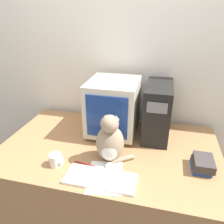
% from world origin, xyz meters
% --- Properties ---
extents(wall_back, '(7.00, 0.05, 2.50)m').
position_xyz_m(wall_back, '(0.00, 1.04, 1.25)').
color(wall_back, silver).
rests_on(wall_back, ground_plane).
extents(desk, '(1.61, 0.98, 0.76)m').
position_xyz_m(desk, '(0.00, 0.49, 0.38)').
color(desk, '#9E7047').
rests_on(desk, ground_plane).
extents(crt_monitor, '(0.38, 0.43, 0.44)m').
position_xyz_m(crt_monitor, '(-0.02, 0.71, 0.99)').
color(crt_monitor, beige).
rests_on(crt_monitor, desk).
extents(computer_tower, '(0.20, 0.43, 0.43)m').
position_xyz_m(computer_tower, '(0.32, 0.75, 0.97)').
color(computer_tower, black).
rests_on(computer_tower, desk).
extents(keyboard, '(0.43, 0.18, 0.02)m').
position_xyz_m(keyboard, '(0.04, 0.13, 0.77)').
color(keyboard, silver).
rests_on(keyboard, desk).
extents(cat, '(0.27, 0.24, 0.35)m').
position_xyz_m(cat, '(0.05, 0.33, 0.91)').
color(cat, gray).
rests_on(cat, desk).
extents(book_stack, '(0.13, 0.17, 0.08)m').
position_xyz_m(book_stack, '(0.64, 0.38, 0.80)').
color(book_stack, '#234793').
rests_on(book_stack, desk).
extents(pen, '(0.15, 0.03, 0.01)m').
position_xyz_m(pen, '(-0.10, 0.25, 0.77)').
color(pen, maroon).
rests_on(pen, desk).
extents(paper_sheet, '(0.26, 0.33, 0.00)m').
position_xyz_m(paper_sheet, '(0.06, 0.16, 0.76)').
color(paper_sheet, white).
rests_on(paper_sheet, desk).
extents(mug, '(0.09, 0.08, 0.08)m').
position_xyz_m(mug, '(-0.28, 0.19, 0.80)').
color(mug, white).
rests_on(mug, desk).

